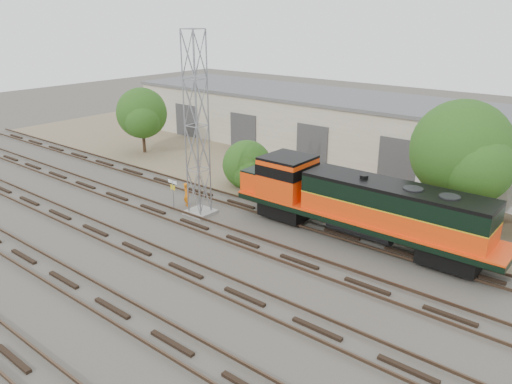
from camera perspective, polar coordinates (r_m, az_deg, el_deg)
The scene contains 11 objects.
ground at distance 28.17m, azimuth -3.57°, elevation -6.80°, with size 140.00×140.00×0.00m, color #47423A.
dirt_strip at distance 39.62m, azimuth 11.26°, elevation 0.87°, with size 80.00×16.00×0.02m, color #726047.
tracks at distance 26.27m, azimuth -8.05°, elevation -8.86°, with size 80.00×20.40×0.28m.
warehouse at distance 45.88m, azimuth 16.32°, elevation 6.47°, with size 58.40×10.40×5.30m.
locomotive at distance 29.22m, azimuth 11.51°, elevation -1.32°, with size 16.33×2.87×3.93m.
signal_tower at distance 31.76m, azimuth -6.77°, elevation 7.13°, with size 1.73×1.73×11.72m.
sign_post at distance 33.84m, azimuth -9.48°, elevation 0.35°, with size 0.87×0.08×2.13m.
worker at distance 34.51m, azimuth -7.93°, elevation -0.30°, with size 0.62×0.41×1.70m, color orange.
tree_west at distance 48.05m, azimuth -12.91°, elevation 8.59°, with size 4.94×4.70×6.15m.
tree_mid at distance 38.03m, azimuth -0.96°, elevation 2.92°, with size 3.95×3.76×3.76m.
tree_east at distance 31.45m, azimuth 22.76°, elevation 4.02°, with size 6.21×5.91×7.98m.
Camera 1 is at (17.24, -18.39, 12.57)m, focal length 35.00 mm.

